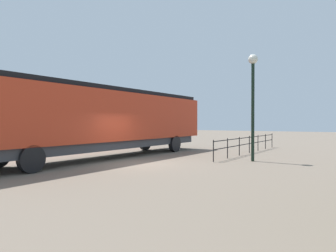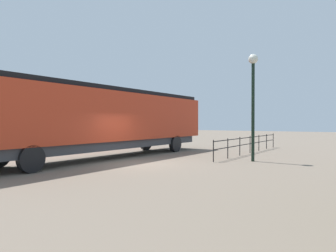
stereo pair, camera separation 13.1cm
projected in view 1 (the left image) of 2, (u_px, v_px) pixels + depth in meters
name	position (u px, v px, depth m)	size (l,w,h in m)	color
ground_plane	(141.00, 164.00, 14.93)	(120.00, 120.00, 0.00)	#756656
locomotive	(112.00, 119.00, 17.66)	(2.80, 16.48, 3.86)	red
lamp_post	(253.00, 87.00, 15.82)	(0.49, 0.49, 5.43)	black
platform_fence	(249.00, 142.00, 20.13)	(0.05, 10.98, 1.11)	black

